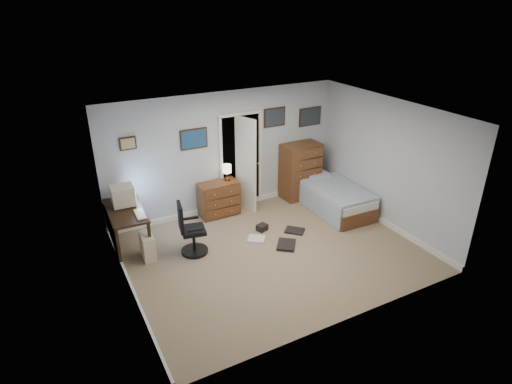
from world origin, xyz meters
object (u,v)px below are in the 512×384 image
(computer_desk, at_px, (121,218))
(tall_dresser, at_px, (300,171))
(bed, at_px, (334,198))
(low_dresser, at_px, (219,199))
(office_chair, at_px, (190,234))

(computer_desk, xyz_separation_m, tall_dresser, (3.99, 0.33, 0.04))
(bed, bearing_deg, tall_dresser, 108.88)
(computer_desk, bearing_deg, tall_dresser, 6.83)
(computer_desk, xyz_separation_m, low_dresser, (2.03, 0.35, -0.22))
(office_chair, bearing_deg, bed, 13.91)
(computer_desk, bearing_deg, office_chair, -35.03)
(low_dresser, relative_size, tall_dresser, 0.65)
(office_chair, relative_size, low_dresser, 1.21)
(office_chair, relative_size, bed, 0.55)
(office_chair, height_order, bed, office_chair)
(office_chair, relative_size, tall_dresser, 0.79)
(office_chair, xyz_separation_m, low_dresser, (1.02, 1.11, -0.02))
(computer_desk, relative_size, bed, 0.74)
(computer_desk, height_order, bed, computer_desk)
(tall_dresser, bearing_deg, computer_desk, -179.03)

